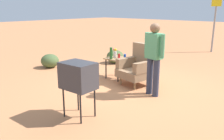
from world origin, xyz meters
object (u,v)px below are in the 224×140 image
Objects in this scene: soda_can_blue at (125,56)px; person_standing at (154,55)px; side_table at (117,61)px; tv_on_stand at (78,76)px; bottle_wine_green at (111,53)px; flower_vase at (115,52)px; armchair at (138,66)px; soda_can_red at (119,56)px; road_sign at (215,21)px.

person_standing is at bearing -23.14° from soda_can_blue.
side_table is at bearing 162.87° from person_standing.
person_standing is (0.38, 1.85, 0.16)m from tv_on_stand.
tv_on_stand is 2.55m from soda_can_blue.
soda_can_blue is (0.20, 0.09, 0.15)m from side_table.
person_standing reaches higher than soda_can_blue.
person_standing is at bearing 78.33° from tv_on_stand.
soda_can_blue is (0.24, 0.31, -0.10)m from bottle_wine_green.
tv_on_stand is 3.89× the size of flower_vase.
side_table is 0.36× the size of person_standing.
soda_can_blue is (-0.88, 2.39, -0.13)m from tv_on_stand.
soda_can_blue is at bearing 156.86° from person_standing.
side_table is 0.57× the size of tv_on_stand.
flower_vase is (-0.85, 0.05, 0.24)m from armchair.
tv_on_stand is at bearing -82.04° from armchair.
side_table is at bearing -154.41° from soda_can_red.
tv_on_stand is at bearing -69.73° from soda_can_blue.
side_table is at bearing 5.37° from flower_vase.
bottle_wine_green is (-1.12, 2.09, -0.03)m from tv_on_stand.
person_standing is 6.51m from road_sign.
road_sign is 9.21× the size of flower_vase.
bottle_wine_green is (-0.81, -0.16, 0.25)m from armchair.
flower_vase reaches higher than soda_can_red.
person_standing is at bearing -8.88° from bottle_wine_green.
armchair is 3.31× the size of bottle_wine_green.
armchair is 1.03× the size of tv_on_stand.
armchair is at bearing 97.96° from tv_on_stand.
soda_can_blue is at bearing -92.76° from road_sign.
person_standing reaches higher than bottle_wine_green.
person_standing is (0.70, -0.40, 0.44)m from armchair.
soda_can_blue reaches higher than side_table.
tv_on_stand reaches higher than soda_can_red.
flower_vase is (-0.57, -5.97, -0.64)m from road_sign.
tv_on_stand is 8.44× the size of soda_can_blue.
person_standing reaches higher than flower_vase.
road_sign is at bearing 92.71° from armchair.
soda_can_red is (0.05, 0.02, 0.15)m from side_table.
armchair is 1.80× the size of side_table.
person_standing is 1.41m from soda_can_blue.
road_sign is 6.24m from bottle_wine_green.
armchair is 0.86m from bottle_wine_green.
flower_vase is at bearing 102.04° from bottle_wine_green.
bottle_wine_green is at bearing 118.25° from tv_on_stand.
side_table is at bearing -94.67° from road_sign.
bottle_wine_green reaches higher than flower_vase.
armchair is at bearing -4.03° from side_table.
road_sign reaches higher than side_table.
road_sign reaches higher than flower_vase.
tv_on_stand reaches higher than soda_can_blue.
soda_can_red is at bearing 173.94° from armchair.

